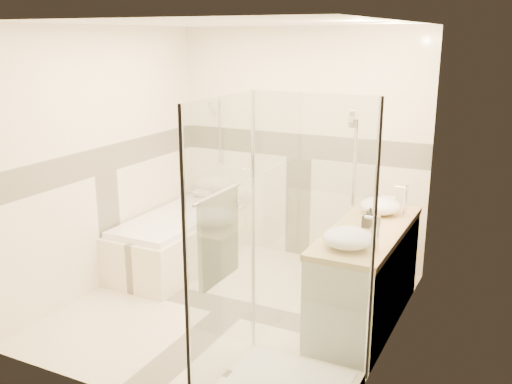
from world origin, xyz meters
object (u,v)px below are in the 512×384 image
at_px(vessel_sink_near, 380,206).
at_px(amenity_bottle_b, 370,216).
at_px(vanity, 366,275).
at_px(amenity_bottle_a, 367,219).
at_px(bathtub, 179,237).
at_px(shower_enclosure, 272,324).
at_px(vessel_sink_far, 348,238).

distance_m(vessel_sink_near, amenity_bottle_b, 0.33).
bearing_deg(vanity, vessel_sink_near, 92.57).
bearing_deg(amenity_bottle_a, bathtub, 170.94).
height_order(shower_enclosure, vessel_sink_near, shower_enclosure).
xyz_separation_m(bathtub, vessel_sink_far, (2.13, -0.86, 0.62)).
bearing_deg(amenity_bottle_a, amenity_bottle_b, 90.00).
relative_size(shower_enclosure, amenity_bottle_a, 13.61).
relative_size(vanity, amenity_bottle_a, 10.81).
bearing_deg(vanity, vessel_sink_far, -92.24).
bearing_deg(vessel_sink_far, bathtub, 158.01).
height_order(vessel_sink_near, amenity_bottle_a, amenity_bottle_a).
distance_m(vanity, vessel_sink_near, 0.67).
distance_m(bathtub, amenity_bottle_a, 2.24).
relative_size(bathtub, vanity, 1.05).
bearing_deg(bathtub, vessel_sink_near, 2.53).
xyz_separation_m(bathtub, vanity, (2.15, -0.35, 0.12)).
xyz_separation_m(vanity, vessel_sink_near, (-0.02, 0.44, 0.50)).
bearing_deg(vessel_sink_near, amenity_bottle_a, -90.00).
bearing_deg(amenity_bottle_a, vanity, -27.00).
bearing_deg(bathtub, vanity, -9.25).
bearing_deg(vanity, bathtub, 170.75).
relative_size(amenity_bottle_a, amenity_bottle_b, 1.06).
xyz_separation_m(bathtub, vessel_sink_near, (2.13, 0.09, 0.62)).
bearing_deg(amenity_bottle_b, shower_enclosure, -101.12).
bearing_deg(shower_enclosure, vessel_sink_near, 80.96).
height_order(vessel_sink_near, vessel_sink_far, vessel_sink_far).
bearing_deg(amenity_bottle_b, bathtub, 173.76).
height_order(bathtub, vanity, vanity).
bearing_deg(vanity, shower_enclosure, -102.97).
bearing_deg(shower_enclosure, amenity_bottle_b, 78.88).
bearing_deg(vessel_sink_near, vanity, -87.43).
relative_size(vanity, shower_enclosure, 0.79).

